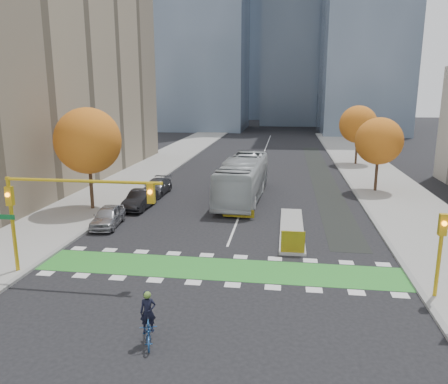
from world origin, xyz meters
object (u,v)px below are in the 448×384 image
(hazard_board, at_px, (293,242))
(tree_west, at_px, (88,141))
(tree_east_far, at_px, (358,124))
(traffic_signal_east, at_px, (441,243))
(cyclist, at_px, (149,326))
(tree_east_near, at_px, (379,141))
(parked_car_c, at_px, (156,187))
(parked_car_a, at_px, (108,216))
(traffic_signal_west, at_px, (57,201))
(bus, at_px, (243,178))
(parked_car_b, at_px, (140,199))

(hazard_board, relative_size, tree_west, 0.17)
(tree_east_far, distance_m, traffic_signal_east, 38.64)
(traffic_signal_east, xyz_separation_m, cyclist, (-12.05, -5.41, -2.03))
(tree_east_near, relative_size, cyclist, 3.33)
(tree_east_far, relative_size, traffic_signal_east, 1.87)
(parked_car_c, bearing_deg, parked_car_a, -91.93)
(traffic_signal_west, xyz_separation_m, bus, (7.66, 17.96, -2.18))
(tree_east_far, relative_size, traffic_signal_west, 0.90)
(traffic_signal_east, height_order, parked_car_b, traffic_signal_east)
(traffic_signal_east, distance_m, cyclist, 13.36)
(tree_east_far, bearing_deg, traffic_signal_west, -117.95)
(cyclist, height_order, parked_car_a, cyclist)
(hazard_board, bearing_deg, parked_car_b, 144.43)
(tree_west, height_order, traffic_signal_west, tree_west)
(hazard_board, height_order, parked_car_a, parked_car_a)
(traffic_signal_east, relative_size, bus, 0.31)
(tree_east_far, height_order, parked_car_b, tree_east_far)
(traffic_signal_east, distance_m, parked_car_a, 21.37)
(cyclist, bearing_deg, hazard_board, 43.03)
(traffic_signal_east, relative_size, parked_car_c, 0.84)
(traffic_signal_west, distance_m, bus, 19.65)
(tree_west, distance_m, traffic_signal_east, 25.90)
(traffic_signal_west, xyz_separation_m, parked_car_c, (-0.50, 18.52, -3.33))
(tree_east_far, relative_size, parked_car_c, 1.57)
(tree_east_near, distance_m, traffic_signal_east, 22.66)
(tree_east_far, distance_m, parked_car_b, 32.83)
(hazard_board, bearing_deg, traffic_signal_east, -35.92)
(hazard_board, height_order, tree_east_near, tree_east_near)
(tree_west, distance_m, tree_east_near, 26.01)
(bus, bearing_deg, hazard_board, -69.50)
(tree_east_near, height_order, parked_car_c, tree_east_near)
(bus, bearing_deg, tree_west, -152.41)
(tree_west, relative_size, traffic_signal_west, 0.96)
(traffic_signal_west, height_order, bus, traffic_signal_west)
(parked_car_b, bearing_deg, bus, 31.28)
(hazard_board, distance_m, bus, 13.96)
(parked_car_a, bearing_deg, parked_car_c, 80.97)
(bus, distance_m, parked_car_c, 8.27)
(traffic_signal_west, distance_m, parked_car_b, 13.92)
(bus, distance_m, parked_car_b, 9.26)
(tree_west, relative_size, traffic_signal_east, 2.01)
(tree_west, bearing_deg, tree_east_near, 22.62)
(traffic_signal_east, bearing_deg, parked_car_c, 135.63)
(tree_east_far, bearing_deg, parked_car_b, -129.80)
(tree_east_far, xyz_separation_m, bus, (-12.77, -20.55, -3.38))
(bus, bearing_deg, parked_car_b, -148.45)
(tree_west, xyz_separation_m, traffic_signal_east, (22.50, -12.51, -2.88))
(tree_east_near, distance_m, parked_car_c, 21.23)
(tree_west, distance_m, tree_east_far, 35.73)
(hazard_board, height_order, bus, bus)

